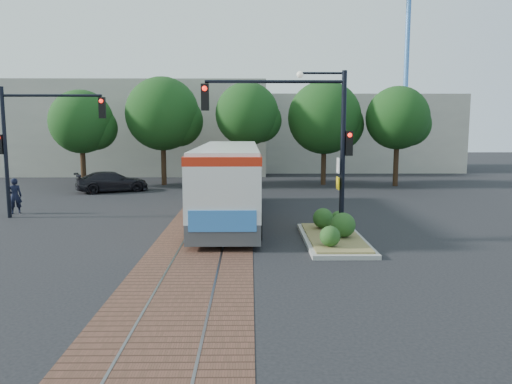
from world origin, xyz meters
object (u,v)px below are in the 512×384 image
traffic_island (334,232)px  parked_car (112,182)px  city_bus (229,178)px  signal_pole_left (29,134)px  signal_pole_main (309,128)px  officer (15,196)px

traffic_island → parked_car: bearing=130.8°
city_bus → traffic_island: 6.33m
traffic_island → parked_car: (-12.03, 13.95, 0.33)m
signal_pole_left → parked_car: size_ratio=1.33×
city_bus → parked_car: (-7.95, 9.35, -1.21)m
signal_pole_main → traffic_island: bearing=-5.4°
traffic_island → parked_car: parked_car is taller
traffic_island → signal_pole_main: 3.95m
signal_pole_left → officer: (-1.33, 1.03, -3.00)m
city_bus → parked_car: city_bus is taller
city_bus → officer: bearing=172.4°
city_bus → traffic_island: size_ratio=2.41×
city_bus → signal_pole_left: 9.33m
parked_car → signal_pole_left: bearing=148.0°
city_bus → signal_pole_main: signal_pole_main is taller
signal_pole_left → parked_car: bearing=82.7°
traffic_island → officer: bearing=157.8°
signal_pole_main → signal_pole_left: 13.14m
city_bus → parked_car: size_ratio=2.77×
city_bus → traffic_island: (4.08, -4.60, -1.54)m
parked_car → signal_pole_main: bearing=-166.1°
traffic_island → signal_pole_left: size_ratio=0.87×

